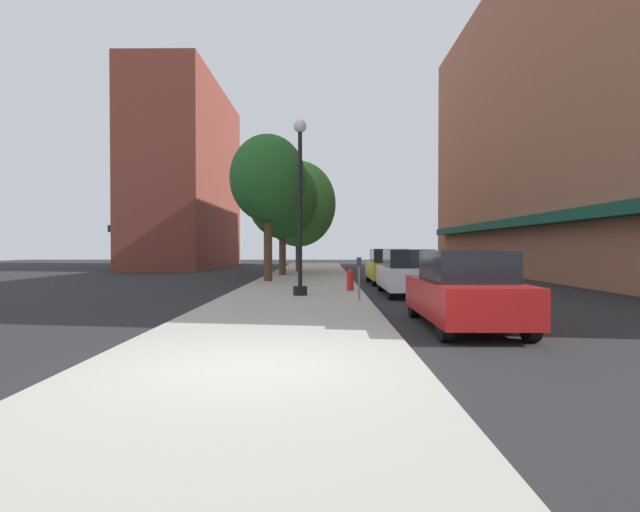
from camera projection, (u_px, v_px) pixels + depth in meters
ground_plane at (385, 282)px, 24.75m from camera, size 90.00×90.00×0.00m
sidewalk_slab at (306, 280)px, 25.79m from camera, size 4.80×50.00×0.12m
building_right_brick at (570, 111)px, 28.47m from camera, size 6.80×40.00×19.11m
building_far_background at (188, 179)px, 43.77m from camera, size 6.80×18.00×15.56m
lamppost at (300, 204)px, 16.77m from camera, size 0.48×0.48×5.90m
fire_hydrant at (350, 280)px, 18.66m from camera, size 0.33×0.26×0.79m
parking_meter_near at (359, 273)px, 15.20m from camera, size 0.14×0.09×1.31m
tree_near at (282, 199)px, 29.21m from camera, size 4.09×4.09×6.82m
tree_mid at (268, 179)px, 23.69m from camera, size 3.61×3.61×6.97m
tree_far at (299, 204)px, 33.83m from camera, size 5.04×5.04×7.46m
car_red at (464, 290)px, 10.70m from camera, size 1.80×4.30×1.66m
car_white at (408, 273)px, 18.07m from camera, size 1.80×4.30×1.66m
car_yellow at (388, 267)px, 23.80m from camera, size 1.80×4.30×1.66m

